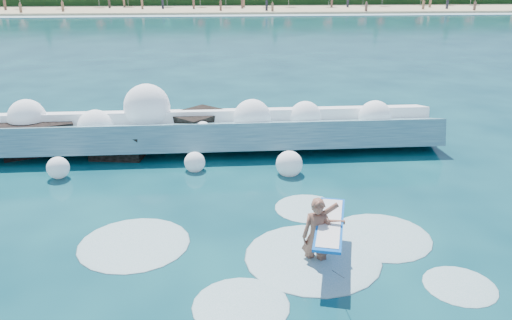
# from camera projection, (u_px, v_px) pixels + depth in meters

# --- Properties ---
(ground) EXTENTS (200.00, 200.00, 0.00)m
(ground) POSITION_uv_depth(u_px,v_px,m) (200.00, 238.00, 11.89)
(ground) COLOR #072F3E
(ground) RESTS_ON ground
(beach) EXTENTS (140.00, 20.00, 0.40)m
(beach) POSITION_uv_depth(u_px,v_px,m) (211.00, 9.00, 84.61)
(beach) COLOR tan
(beach) RESTS_ON ground
(wet_band) EXTENTS (140.00, 5.00, 0.08)m
(wet_band) POSITION_uv_depth(u_px,v_px,m) (211.00, 15.00, 74.40)
(wet_band) COLOR silver
(wet_band) RESTS_ON ground
(breaking_wave) EXTENTS (18.70, 2.88, 1.61)m
(breaking_wave) POSITION_uv_depth(u_px,v_px,m) (175.00, 133.00, 17.88)
(breaking_wave) COLOR teal
(breaking_wave) RESTS_ON ground
(rock_cluster) EXTENTS (8.33, 3.24, 1.35)m
(rock_cluster) POSITION_uv_depth(u_px,v_px,m) (113.00, 137.00, 17.85)
(rock_cluster) COLOR black
(rock_cluster) RESTS_ON ground
(surfer_with_board) EXTENTS (1.26, 2.96, 1.79)m
(surfer_with_board) POSITION_uv_depth(u_px,v_px,m) (320.00, 234.00, 10.72)
(surfer_with_board) COLOR brown
(surfer_with_board) RESTS_ON ground
(wave_spray) EXTENTS (15.73, 4.50, 2.35)m
(wave_spray) POSITION_uv_depth(u_px,v_px,m) (160.00, 121.00, 17.57)
(wave_spray) COLOR white
(wave_spray) RESTS_ON ground
(surf_foam) EXTENTS (8.85, 5.89, 0.15)m
(surf_foam) POSITION_uv_depth(u_px,v_px,m) (283.00, 250.00, 11.37)
(surf_foam) COLOR silver
(surf_foam) RESTS_ON ground
(beachgoers) EXTENTS (101.75, 13.79, 1.94)m
(beachgoers) POSITION_uv_depth(u_px,v_px,m) (225.00, 4.00, 82.52)
(beachgoers) COLOR #3F332D
(beachgoers) RESTS_ON ground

